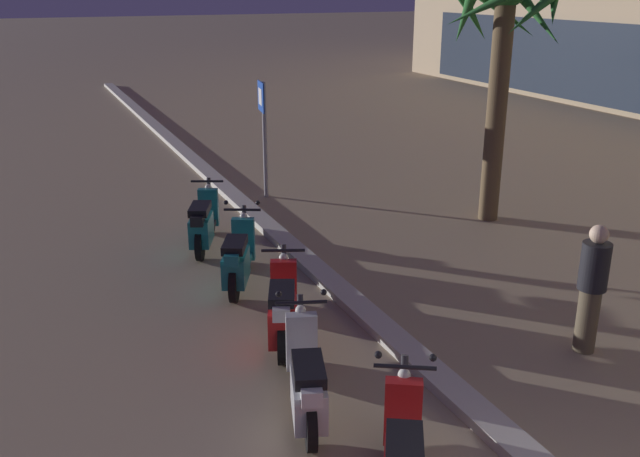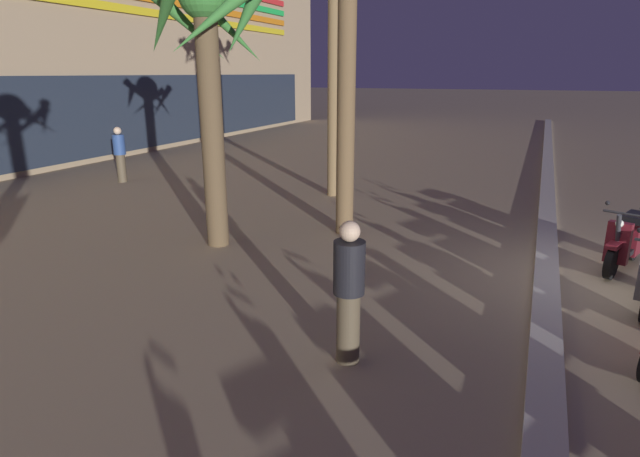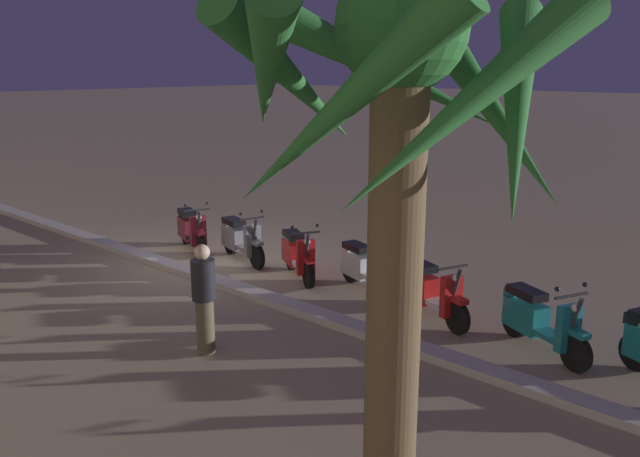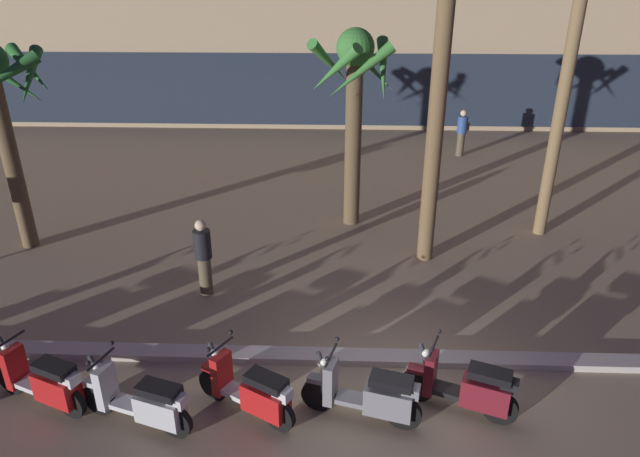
% 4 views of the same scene
% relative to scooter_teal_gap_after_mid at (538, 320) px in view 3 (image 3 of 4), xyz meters
% --- Properties ---
extents(ground_plane, '(200.00, 200.00, 0.00)m').
position_rel_scooter_teal_gap_after_mid_xyz_m(ground_plane, '(7.04, 0.66, -0.45)').
color(ground_plane, '#9E896B').
extents(curb_strip, '(60.00, 0.36, 0.12)m').
position_rel_scooter_teal_gap_after_mid_xyz_m(curb_strip, '(7.04, 1.26, -0.39)').
color(curb_strip, '#BCB7AD').
rests_on(curb_strip, ground).
extents(scooter_teal_gap_after_mid, '(1.64, 0.91, 1.17)m').
position_rel_scooter_teal_gap_after_mid_xyz_m(scooter_teal_gap_after_mid, '(0.00, 0.00, 0.00)').
color(scooter_teal_gap_after_mid, black).
rests_on(scooter_teal_gap_after_mid, ground).
extents(scooter_red_last_in_row, '(1.66, 0.86, 1.04)m').
position_rel_scooter_teal_gap_after_mid_xyz_m(scooter_red_last_in_row, '(1.85, -0.01, 0.01)').
color(scooter_red_last_in_row, black).
rests_on(scooter_red_last_in_row, ground).
extents(scooter_silver_tail_end, '(1.76, 0.81, 1.17)m').
position_rel_scooter_teal_gap_after_mid_xyz_m(scooter_silver_tail_end, '(3.43, -0.36, -0.01)').
color(scooter_silver_tail_end, black).
rests_on(scooter_silver_tail_end, ground).
extents(scooter_red_mid_front, '(1.54, 0.97, 1.17)m').
position_rel_scooter_teal_gap_after_mid_xyz_m(scooter_red_mid_front, '(4.93, -0.10, -0.00)').
color(scooter_red_mid_front, black).
rests_on(scooter_red_mid_front, ground).
extents(scooter_grey_far_back, '(1.74, 0.75, 1.17)m').
position_rel_scooter_teal_gap_after_mid_xyz_m(scooter_grey_far_back, '(6.62, -0.12, 0.00)').
color(scooter_grey_far_back, black).
rests_on(scooter_grey_far_back, ground).
extents(scooter_maroon_lead_nearest, '(1.64, 0.83, 1.17)m').
position_rel_scooter_teal_gap_after_mid_xyz_m(scooter_maroon_lead_nearest, '(8.05, 0.08, 0.01)').
color(scooter_maroon_lead_nearest, black).
rests_on(scooter_maroon_lead_nearest, ground).
extents(palm_tree_mid_walkway, '(2.37, 2.53, 4.65)m').
position_rel_scooter_teal_gap_after_mid_xyz_m(palm_tree_mid_walkway, '(-1.15, 5.34, 3.03)').
color(palm_tree_mid_walkway, brown).
rests_on(palm_tree_mid_walkway, ground).
extents(pedestrian_by_palm_tree, '(0.34, 0.34, 1.62)m').
position_rel_scooter_teal_gap_after_mid_xyz_m(pedestrian_by_palm_tree, '(3.50, 3.29, 0.40)').
color(pedestrian_by_palm_tree, brown).
rests_on(pedestrian_by_palm_tree, ground).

